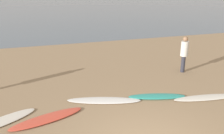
{
  "coord_description": "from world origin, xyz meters",
  "views": [
    {
      "loc": [
        -2.37,
        -4.55,
        4.08
      ],
      "look_at": [
        0.52,
        4.84,
        0.6
      ],
      "focal_mm": 38.87,
      "sensor_mm": 36.0,
      "label": 1
    }
  ],
  "objects_px": {
    "surfboard_1": "(47,118)",
    "surfboard_4": "(206,97)",
    "surfboard_3": "(157,96)",
    "person_0": "(184,51)",
    "surfboard_2": "(104,100)",
    "surfboard_0": "(2,121)"
  },
  "relations": [
    {
      "from": "surfboard_1",
      "to": "surfboard_2",
      "type": "xyz_separation_m",
      "value": [
        2.02,
        0.67,
        -0.01
      ]
    },
    {
      "from": "surfboard_0",
      "to": "surfboard_1",
      "type": "distance_m",
      "value": 1.37
    },
    {
      "from": "surfboard_2",
      "to": "surfboard_4",
      "type": "distance_m",
      "value": 3.78
    },
    {
      "from": "surfboard_0",
      "to": "surfboard_4",
      "type": "height_order",
      "value": "surfboard_4"
    },
    {
      "from": "surfboard_1",
      "to": "surfboard_3",
      "type": "distance_m",
      "value": 4.01
    },
    {
      "from": "surfboard_1",
      "to": "surfboard_4",
      "type": "bearing_deg",
      "value": -19.38
    },
    {
      "from": "surfboard_3",
      "to": "person_0",
      "type": "height_order",
      "value": "person_0"
    },
    {
      "from": "surfboard_1",
      "to": "surfboard_4",
      "type": "distance_m",
      "value": 5.7
    },
    {
      "from": "surfboard_2",
      "to": "surfboard_4",
      "type": "bearing_deg",
      "value": 3.47
    },
    {
      "from": "surfboard_2",
      "to": "person_0",
      "type": "relative_size",
      "value": 1.55
    },
    {
      "from": "surfboard_0",
      "to": "person_0",
      "type": "relative_size",
      "value": 1.28
    },
    {
      "from": "surfboard_2",
      "to": "surfboard_4",
      "type": "height_order",
      "value": "surfboard_4"
    },
    {
      "from": "surfboard_1",
      "to": "surfboard_2",
      "type": "distance_m",
      "value": 2.13
    },
    {
      "from": "surfboard_1",
      "to": "surfboard_4",
      "type": "xyz_separation_m",
      "value": [
        5.69,
        -0.22,
        -0.01
      ]
    },
    {
      "from": "surfboard_1",
      "to": "person_0",
      "type": "distance_m",
      "value": 6.92
    },
    {
      "from": "surfboard_1",
      "to": "surfboard_2",
      "type": "relative_size",
      "value": 0.88
    },
    {
      "from": "surfboard_0",
      "to": "surfboard_4",
      "type": "relative_size",
      "value": 0.86
    },
    {
      "from": "surfboard_0",
      "to": "surfboard_2",
      "type": "bearing_deg",
      "value": -21.48
    },
    {
      "from": "surfboard_1",
      "to": "surfboard_3",
      "type": "bearing_deg",
      "value": -11.65
    },
    {
      "from": "person_0",
      "to": "surfboard_3",
      "type": "bearing_deg",
      "value": -116.11
    },
    {
      "from": "surfboard_2",
      "to": "surfboard_1",
      "type": "bearing_deg",
      "value": -144.44
    },
    {
      "from": "surfboard_0",
      "to": "surfboard_1",
      "type": "xyz_separation_m",
      "value": [
        1.34,
        -0.25,
        0.01
      ]
    }
  ]
}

